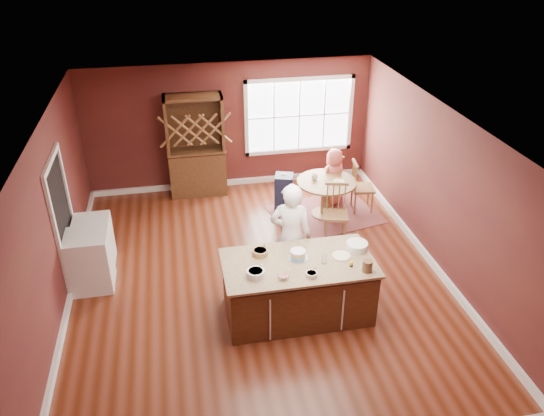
# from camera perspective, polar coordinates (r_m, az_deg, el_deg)

# --- Properties ---
(room_shell) EXTENTS (7.00, 7.00, 7.00)m
(room_shell) POSITION_cam_1_polar(r_m,az_deg,el_deg) (8.13, -1.64, 0.28)
(room_shell) COLOR brown
(room_shell) RESTS_ON ground
(window) EXTENTS (2.36, 0.10, 1.66)m
(window) POSITION_cam_1_polar(r_m,az_deg,el_deg) (11.46, 2.93, 9.90)
(window) COLOR white
(window) RESTS_ON room_shell
(doorway) EXTENTS (0.08, 1.26, 2.13)m
(doorway) POSITION_cam_1_polar(r_m,az_deg,el_deg) (8.92, -21.45, -1.50)
(doorway) COLOR white
(doorway) RESTS_ON room_shell
(kitchen_island) EXTENTS (2.18, 1.14, 0.92)m
(kitchen_island) POSITION_cam_1_polar(r_m,az_deg,el_deg) (7.89, 2.79, -8.68)
(kitchen_island) COLOR #3F260D
(kitchen_island) RESTS_ON ground
(dining_table) EXTENTS (1.16, 1.16, 0.75)m
(dining_table) POSITION_cam_1_polar(r_m,az_deg,el_deg) (10.39, 5.85, 1.84)
(dining_table) COLOR olive
(dining_table) RESTS_ON ground
(baker) EXTENTS (0.76, 0.61, 1.80)m
(baker) POSITION_cam_1_polar(r_m,az_deg,el_deg) (8.21, 2.04, -3.06)
(baker) COLOR white
(baker) RESTS_ON ground
(layer_cake) EXTENTS (0.31, 0.31, 0.12)m
(layer_cake) POSITION_cam_1_polar(r_m,az_deg,el_deg) (7.65, 2.80, -5.00)
(layer_cake) COLOR white
(layer_cake) RESTS_ON kitchen_island
(bowl_blue) EXTENTS (0.25, 0.25, 0.10)m
(bowl_blue) POSITION_cam_1_polar(r_m,az_deg,el_deg) (7.29, -1.77, -7.05)
(bowl_blue) COLOR white
(bowl_blue) RESTS_ON kitchen_island
(bowl_yellow) EXTENTS (0.23, 0.23, 0.09)m
(bowl_yellow) POSITION_cam_1_polar(r_m,az_deg,el_deg) (7.72, -1.28, -4.80)
(bowl_yellow) COLOR olive
(bowl_yellow) RESTS_ON kitchen_island
(bowl_pink) EXTENTS (0.15, 0.15, 0.06)m
(bowl_pink) POSITION_cam_1_polar(r_m,az_deg,el_deg) (7.26, 1.22, -7.44)
(bowl_pink) COLOR silver
(bowl_pink) RESTS_ON kitchen_island
(bowl_olive) EXTENTS (0.16, 0.16, 0.06)m
(bowl_olive) POSITION_cam_1_polar(r_m,az_deg,el_deg) (7.32, 4.27, -7.14)
(bowl_olive) COLOR beige
(bowl_olive) RESTS_ON kitchen_island
(drinking_glass) EXTENTS (0.08, 0.08, 0.16)m
(drinking_glass) POSITION_cam_1_polar(r_m,az_deg,el_deg) (7.56, 5.64, -5.45)
(drinking_glass) COLOR silver
(drinking_glass) RESTS_ON kitchen_island
(dinner_plate) EXTENTS (0.27, 0.27, 0.02)m
(dinner_plate) POSITION_cam_1_polar(r_m,az_deg,el_deg) (7.77, 7.46, -5.12)
(dinner_plate) COLOR beige
(dinner_plate) RESTS_ON kitchen_island
(white_tub) EXTENTS (0.32, 0.32, 0.11)m
(white_tub) POSITION_cam_1_polar(r_m,az_deg,el_deg) (7.94, 9.12, -4.04)
(white_tub) COLOR white
(white_tub) RESTS_ON kitchen_island
(stoneware_crock) EXTENTS (0.14, 0.14, 0.17)m
(stoneware_crock) POSITION_cam_1_polar(r_m,az_deg,el_deg) (7.49, 10.23, -6.15)
(stoneware_crock) COLOR brown
(stoneware_crock) RESTS_ON kitchen_island
(toy_figurine) EXTENTS (0.05, 0.05, 0.09)m
(toy_figurine) POSITION_cam_1_polar(r_m,az_deg,el_deg) (7.56, 8.53, -5.97)
(toy_figurine) COLOR yellow
(toy_figurine) RESTS_ON kitchen_island
(rug) EXTENTS (2.28, 1.94, 0.01)m
(rug) POSITION_cam_1_polar(r_m,az_deg,el_deg) (10.64, 5.71, -0.69)
(rug) COLOR brown
(rug) RESTS_ON ground
(chair_east) EXTENTS (0.48, 0.50, 1.06)m
(chair_east) POSITION_cam_1_polar(r_m,az_deg,el_deg) (10.69, 9.76, 2.36)
(chair_east) COLOR brown
(chair_east) RESTS_ON ground
(chair_south) EXTENTS (0.54, 0.53, 1.06)m
(chair_south) POSITION_cam_1_polar(r_m,az_deg,el_deg) (9.65, 6.86, -0.51)
(chair_south) COLOR brown
(chair_south) RESTS_ON ground
(chair_north) EXTENTS (0.43, 0.41, 0.94)m
(chair_north) POSITION_cam_1_polar(r_m,az_deg,el_deg) (11.24, 6.42, 3.64)
(chair_north) COLOR brown
(chair_north) RESTS_ON ground
(seated_woman) EXTENTS (0.69, 0.59, 1.20)m
(seated_woman) POSITION_cam_1_polar(r_m,az_deg,el_deg) (10.81, 6.65, 3.33)
(seated_woman) COLOR #CC5D57
(seated_woman) RESTS_ON ground
(high_chair) EXTENTS (0.43, 0.43, 0.86)m
(high_chair) POSITION_cam_1_polar(r_m,az_deg,el_deg) (10.47, 1.28, 1.59)
(high_chair) COLOR #131D35
(high_chair) RESTS_ON ground
(toddler) EXTENTS (0.18, 0.14, 0.26)m
(toddler) POSITION_cam_1_polar(r_m,az_deg,el_deg) (10.39, 1.41, 3.71)
(toddler) COLOR #8CA5BF
(toddler) RESTS_ON high_chair
(table_plate) EXTENTS (0.21, 0.21, 0.02)m
(table_plate) POSITION_cam_1_polar(r_m,az_deg,el_deg) (10.29, 7.16, 2.89)
(table_plate) COLOR beige
(table_plate) RESTS_ON dining_table
(table_cup) EXTENTS (0.16, 0.16, 0.10)m
(table_cup) POSITION_cam_1_polar(r_m,az_deg,el_deg) (10.31, 4.60, 3.35)
(table_cup) COLOR white
(table_cup) RESTS_ON dining_table
(hutch) EXTENTS (1.17, 0.49, 2.15)m
(hutch) POSITION_cam_1_polar(r_m,az_deg,el_deg) (11.08, -8.18, 6.58)
(hutch) COLOR black
(hutch) RESTS_ON ground
(washer) EXTENTS (0.65, 0.63, 0.94)m
(washer) POSITION_cam_1_polar(r_m,az_deg,el_deg) (8.88, -19.00, -5.42)
(washer) COLOR white
(washer) RESTS_ON ground
(dryer) EXTENTS (0.59, 0.57, 0.86)m
(dryer) POSITION_cam_1_polar(r_m,az_deg,el_deg) (9.43, -18.58, -3.46)
(dryer) COLOR silver
(dryer) RESTS_ON ground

